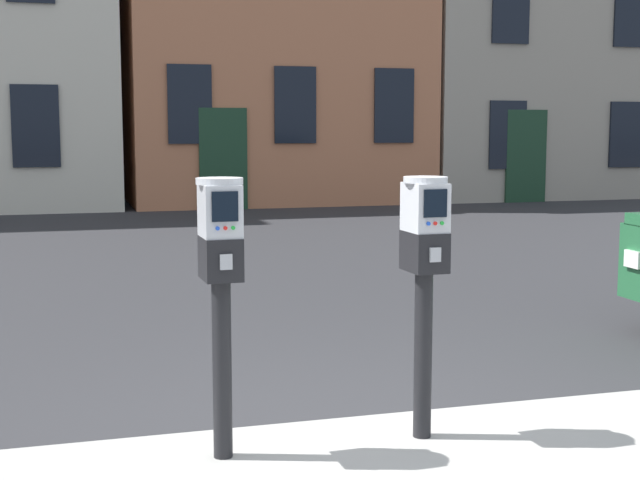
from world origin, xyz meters
The scene contains 3 objects.
ground_plane centered at (0.00, 0.00, 0.00)m, with size 160.00×160.00×0.00m, color #28282B.
parking_meter_near_kerb centered at (-0.87, -0.19, 1.05)m, with size 0.22×0.25×1.32m.
parking_meter_twin_adjacent centered at (0.14, -0.19, 1.04)m, with size 0.22×0.25×1.31m.
Camera 1 is at (-1.57, -4.24, 1.68)m, focal length 50.39 mm.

